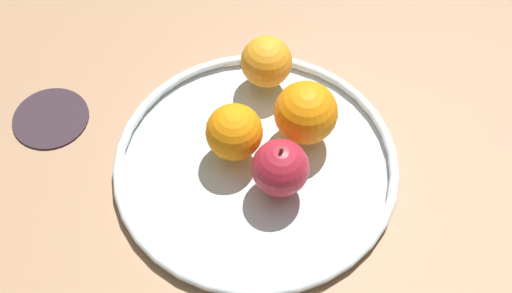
# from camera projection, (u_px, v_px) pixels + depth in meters

# --- Properties ---
(ground_plane) EXTENTS (1.61, 1.61, 0.04)m
(ground_plane) POSITION_uv_depth(u_px,v_px,m) (256.00, 176.00, 0.89)
(ground_plane) COLOR #9E7758
(fruit_bowl) EXTENTS (0.35, 0.35, 0.02)m
(fruit_bowl) POSITION_uv_depth(u_px,v_px,m) (256.00, 164.00, 0.87)
(fruit_bowl) COLOR silver
(fruit_bowl) RESTS_ON ground_plane
(apple) EXTENTS (0.07, 0.07, 0.08)m
(apple) POSITION_uv_depth(u_px,v_px,m) (280.00, 168.00, 0.81)
(apple) COLOR #AD2234
(apple) RESTS_ON fruit_bowl
(orange_front_right) EXTENTS (0.08, 0.08, 0.08)m
(orange_front_right) POSITION_uv_depth(u_px,v_px,m) (306.00, 113.00, 0.85)
(orange_front_right) COLOR orange
(orange_front_right) RESTS_ON fruit_bowl
(orange_center) EXTENTS (0.07, 0.07, 0.07)m
(orange_center) POSITION_uv_depth(u_px,v_px,m) (266.00, 62.00, 0.90)
(orange_center) COLOR orange
(orange_center) RESTS_ON fruit_bowl
(orange_back_right) EXTENTS (0.07, 0.07, 0.07)m
(orange_back_right) POSITION_uv_depth(u_px,v_px,m) (234.00, 132.00, 0.84)
(orange_back_right) COLOR orange
(orange_back_right) RESTS_ON fruit_bowl
(ambient_coaster) EXTENTS (0.10, 0.10, 0.01)m
(ambient_coaster) POSITION_uv_depth(u_px,v_px,m) (51.00, 118.00, 0.91)
(ambient_coaster) COLOR #2E212A
(ambient_coaster) RESTS_ON ground_plane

